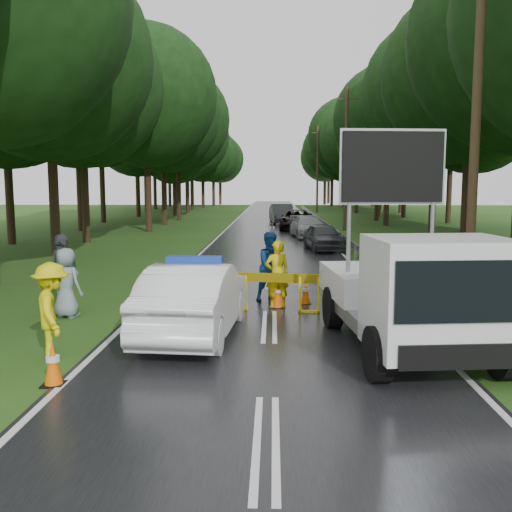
{
  "coord_description": "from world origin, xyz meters",
  "views": [
    {
      "loc": [
        0.08,
        -12.87,
        3.26
      ],
      "look_at": [
        -0.39,
        2.75,
        1.3
      ],
      "focal_mm": 40.0,
      "sensor_mm": 36.0,
      "label": 1
    }
  ],
  "objects_px": {
    "civilian": "(272,266)",
    "queue_car_fourth": "(282,214)",
    "police_sedan": "(195,300)",
    "barrier": "(273,283)",
    "officer": "(277,274)",
    "queue_car_first": "(323,237)",
    "work_truck": "(411,294)",
    "queue_car_second": "(308,227)",
    "queue_car_third": "(297,220)"
  },
  "relations": [
    {
      "from": "police_sedan",
      "to": "queue_car_fourth",
      "type": "height_order",
      "value": "police_sedan"
    },
    {
      "from": "work_truck",
      "to": "queue_car_first",
      "type": "relative_size",
      "value": 1.45
    },
    {
      "from": "officer",
      "to": "queue_car_third",
      "type": "relative_size",
      "value": 0.35
    },
    {
      "from": "civilian",
      "to": "queue_car_third",
      "type": "distance_m",
      "value": 25.61
    },
    {
      "from": "officer",
      "to": "queue_car_fourth",
      "type": "bearing_deg",
      "value": -105.8
    },
    {
      "from": "officer",
      "to": "civilian",
      "type": "xyz_separation_m",
      "value": [
        -0.15,
        1.0,
        0.07
      ]
    },
    {
      "from": "work_truck",
      "to": "queue_car_first",
      "type": "bearing_deg",
      "value": 84.65
    },
    {
      "from": "officer",
      "to": "civilian",
      "type": "distance_m",
      "value": 1.01
    },
    {
      "from": "queue_car_fourth",
      "to": "queue_car_third",
      "type": "bearing_deg",
      "value": -87.13
    },
    {
      "from": "queue_car_first",
      "to": "queue_car_second",
      "type": "xyz_separation_m",
      "value": [
        -0.36,
        6.96,
        -0.01
      ]
    },
    {
      "from": "queue_car_first",
      "to": "police_sedan",
      "type": "bearing_deg",
      "value": -111.66
    },
    {
      "from": "police_sedan",
      "to": "queue_car_first",
      "type": "distance_m",
      "value": 16.96
    },
    {
      "from": "police_sedan",
      "to": "work_truck",
      "type": "distance_m",
      "value": 4.52
    },
    {
      "from": "queue_car_second",
      "to": "queue_car_third",
      "type": "height_order",
      "value": "queue_car_third"
    },
    {
      "from": "officer",
      "to": "queue_car_third",
      "type": "bearing_deg",
      "value": -108.24
    },
    {
      "from": "queue_car_first",
      "to": "civilian",
      "type": "bearing_deg",
      "value": -108.77
    },
    {
      "from": "queue_car_third",
      "to": "officer",
      "type": "bearing_deg",
      "value": -90.0
    },
    {
      "from": "civilian",
      "to": "queue_car_first",
      "type": "height_order",
      "value": "civilian"
    },
    {
      "from": "barrier",
      "to": "queue_car_second",
      "type": "height_order",
      "value": "queue_car_second"
    },
    {
      "from": "police_sedan",
      "to": "civilian",
      "type": "height_order",
      "value": "civilian"
    },
    {
      "from": "queue_car_fourth",
      "to": "queue_car_first",
      "type": "bearing_deg",
      "value": -90.43
    },
    {
      "from": "civilian",
      "to": "queue_car_first",
      "type": "bearing_deg",
      "value": 44.73
    },
    {
      "from": "queue_car_third",
      "to": "queue_car_fourth",
      "type": "relative_size",
      "value": 1.05
    },
    {
      "from": "officer",
      "to": "queue_car_first",
      "type": "relative_size",
      "value": 0.46
    },
    {
      "from": "barrier",
      "to": "queue_car_fourth",
      "type": "distance_m",
      "value": 33.74
    },
    {
      "from": "civilian",
      "to": "queue_car_fourth",
      "type": "height_order",
      "value": "civilian"
    },
    {
      "from": "queue_car_third",
      "to": "civilian",
      "type": "bearing_deg",
      "value": -90.46
    },
    {
      "from": "officer",
      "to": "civilian",
      "type": "relative_size",
      "value": 0.93
    },
    {
      "from": "officer",
      "to": "queue_car_fourth",
      "type": "relative_size",
      "value": 0.36
    },
    {
      "from": "queue_car_first",
      "to": "queue_car_third",
      "type": "bearing_deg",
      "value": 86.2
    },
    {
      "from": "barrier",
      "to": "queue_car_first",
      "type": "relative_size",
      "value": 0.62
    },
    {
      "from": "police_sedan",
      "to": "work_truck",
      "type": "bearing_deg",
      "value": 168.67
    },
    {
      "from": "work_truck",
      "to": "queue_car_second",
      "type": "xyz_separation_m",
      "value": [
        -0.49,
        24.59,
        -0.53
      ]
    },
    {
      "from": "barrier",
      "to": "officer",
      "type": "height_order",
      "value": "officer"
    },
    {
      "from": "police_sedan",
      "to": "officer",
      "type": "relative_size",
      "value": 2.71
    },
    {
      "from": "officer",
      "to": "queue_car_third",
      "type": "distance_m",
      "value": 26.6
    },
    {
      "from": "barrier",
      "to": "queue_car_fourth",
      "type": "relative_size",
      "value": 0.49
    },
    {
      "from": "queue_car_first",
      "to": "queue_car_fourth",
      "type": "xyz_separation_m",
      "value": [
        -1.8,
        19.68,
        0.15
      ]
    },
    {
      "from": "work_truck",
      "to": "barrier",
      "type": "xyz_separation_m",
      "value": [
        -2.66,
        3.59,
        -0.42
      ]
    },
    {
      "from": "officer",
      "to": "queue_car_first",
      "type": "xyz_separation_m",
      "value": [
        2.41,
        13.59,
        -0.24
      ]
    },
    {
      "from": "queue_car_second",
      "to": "queue_car_fourth",
      "type": "distance_m",
      "value": 12.81
    },
    {
      "from": "police_sedan",
      "to": "queue_car_second",
      "type": "bearing_deg",
      "value": -95.13
    },
    {
      "from": "civilian",
      "to": "queue_car_second",
      "type": "distance_m",
      "value": 19.68
    },
    {
      "from": "work_truck",
      "to": "queue_car_first",
      "type": "distance_m",
      "value": 17.64
    },
    {
      "from": "officer",
      "to": "queue_car_first",
      "type": "height_order",
      "value": "officer"
    },
    {
      "from": "queue_car_third",
      "to": "work_truck",
      "type": "bearing_deg",
      "value": -84.78
    },
    {
      "from": "civilian",
      "to": "queue_car_fourth",
      "type": "xyz_separation_m",
      "value": [
        0.76,
        32.27,
        -0.15
      ]
    },
    {
      "from": "work_truck",
      "to": "civilian",
      "type": "distance_m",
      "value": 5.72
    },
    {
      "from": "work_truck",
      "to": "queue_car_fourth",
      "type": "bearing_deg",
      "value": 87.18
    },
    {
      "from": "civilian",
      "to": "queue_car_second",
      "type": "relative_size",
      "value": 0.43
    }
  ]
}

